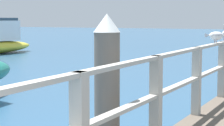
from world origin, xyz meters
name	(u,v)px	position (x,y,z in m)	size (l,w,h in m)	color
dock_piling_near	(107,106)	(-1.48, 3.58, 1.02)	(0.29, 0.29, 2.03)	#6B6056
seagull_foreground	(217,35)	(-1.09, 6.83, 1.69)	(0.36, 0.38, 0.21)	white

